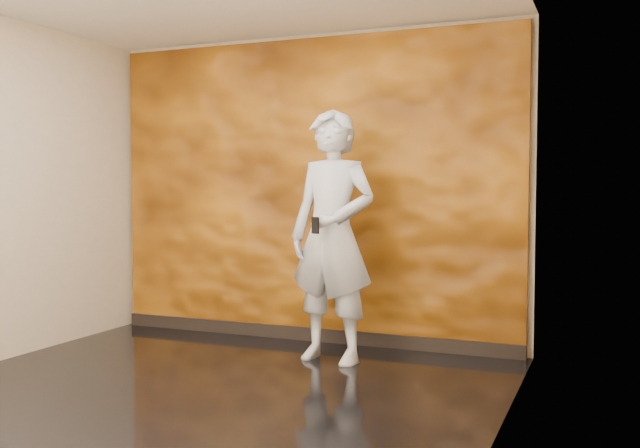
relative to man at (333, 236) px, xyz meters
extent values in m
cube|color=black|center=(-0.50, -1.30, -1.02)|extent=(4.00, 4.00, 0.01)
cube|color=#C3B39A|center=(-0.50, 0.70, 0.38)|extent=(4.00, 0.02, 2.80)
cube|color=#C3B39A|center=(1.50, -1.30, 0.38)|extent=(0.02, 4.00, 2.80)
cube|color=orange|center=(-0.50, 0.66, 0.36)|extent=(3.90, 0.06, 2.75)
cube|color=black|center=(-0.50, 0.62, -0.96)|extent=(3.90, 0.04, 0.12)
imported|color=#ABB2BB|center=(0.00, 0.00, 0.00)|extent=(0.80, 0.59, 2.03)
cube|color=black|center=(-0.03, -0.29, 0.10)|extent=(0.07, 0.04, 0.13)
camera|label=1|loc=(2.10, -5.33, 0.40)|focal=40.00mm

